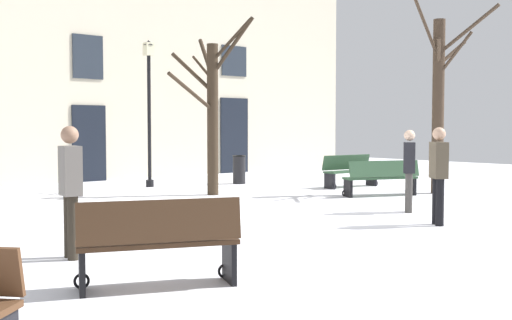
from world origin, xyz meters
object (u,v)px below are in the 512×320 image
object	(u,v)px
tree_right_of_center	(439,99)
bench_facing_shops	(159,243)
person_near_bench	(409,167)
person_crossing_plaza	(439,171)
streetlamp	(149,98)
tree_foreground	(212,108)
bench_back_to_back_left	(350,171)
bench_back_to_back_right	(381,177)
litter_bin	(239,169)
person_by_shop_door	(70,185)

from	to	relation	value
tree_right_of_center	bench_facing_shops	size ratio (longest dim) A/B	2.78
person_near_bench	person_crossing_plaza	size ratio (longest dim) A/B	0.97
tree_right_of_center	streetlamp	world-z (taller)	tree_right_of_center
tree_right_of_center	person_near_bench	size ratio (longest dim) A/B	2.97
tree_foreground	bench_back_to_back_left	xyz separation A→B (m)	(4.07, -0.95, -1.69)
bench_back_to_back_right	person_near_bench	world-z (taller)	person_near_bench
bench_facing_shops	person_crossing_plaza	world-z (taller)	person_crossing_plaza
tree_right_of_center	person_near_bench	xyz separation A→B (m)	(-3.48, -1.61, -1.48)
streetlamp	litter_bin	xyz separation A→B (m)	(2.51, -0.89, -2.06)
tree_foreground	bench_facing_shops	size ratio (longest dim) A/B	2.50
tree_foreground	person_crossing_plaza	xyz separation A→B (m)	(0.09, -6.37, -1.22)
tree_right_of_center	bench_back_to_back_right	distance (m)	2.56
bench_back_to_back_right	person_by_shop_door	size ratio (longest dim) A/B	1.11
tree_right_of_center	person_crossing_plaza	world-z (taller)	tree_right_of_center
person_by_shop_door	tree_foreground	bearing A→B (deg)	-40.08
person_crossing_plaza	bench_back_to_back_right	bearing A→B (deg)	178.33
bench_back_to_back_right	bench_facing_shops	size ratio (longest dim) A/B	1.08
bench_facing_shops	person_near_bench	world-z (taller)	person_near_bench
bench_facing_shops	person_by_shop_door	size ratio (longest dim) A/B	1.02
bench_facing_shops	tree_right_of_center	bearing A→B (deg)	-138.23
bench_back_to_back_right	bench_back_to_back_left	size ratio (longest dim) A/B	1.06
tree_foreground	person_crossing_plaza	distance (m)	6.49
bench_back_to_back_right	bench_facing_shops	bearing A→B (deg)	47.75
streetlamp	bench_back_to_back_left	xyz separation A→B (m)	(4.20, -3.69, -2.02)
person_by_shop_door	tree_right_of_center	bearing A→B (deg)	-72.18
tree_foreground	streetlamp	world-z (taller)	tree_foreground
tree_foreground	person_near_bench	world-z (taller)	tree_foreground
tree_foreground	streetlamp	xyz separation A→B (m)	(-0.13, 2.74, 0.33)
tree_foreground	bench_back_to_back_right	xyz separation A→B (m)	(2.92, -2.95, -1.69)
streetlamp	bench_back_to_back_right	world-z (taller)	streetlamp
tree_foreground	bench_back_to_back_right	distance (m)	4.48
tree_foreground	tree_right_of_center	bearing A→B (deg)	-37.49
tree_foreground	bench_back_to_back_right	world-z (taller)	tree_foreground
tree_right_of_center	streetlamp	distance (m)	7.77
person_by_shop_door	person_crossing_plaza	world-z (taller)	person_by_shop_door
streetlamp	litter_bin	world-z (taller)	streetlamp
tree_foreground	bench_back_to_back_left	size ratio (longest dim) A/B	2.46
bench_back_to_back_left	person_crossing_plaza	size ratio (longest dim) A/B	1.05
litter_bin	bench_facing_shops	xyz separation A→B (m)	(-8.17, -8.74, 0.06)
tree_foreground	bench_facing_shops	xyz separation A→B (m)	(-5.80, -6.88, -1.67)
person_crossing_plaza	tree_foreground	bearing A→B (deg)	-141.30
streetlamp	bench_back_to_back_left	world-z (taller)	streetlamp
tree_foreground	person_by_shop_door	distance (m)	7.71
person_by_shop_door	bench_back_to_back_right	bearing A→B (deg)	-67.50
person_near_bench	person_crossing_plaza	bearing A→B (deg)	-163.75
bench_back_to_back_left	person_by_shop_door	size ratio (longest dim) A/B	1.04
tree_foreground	bench_back_to_back_left	world-z (taller)	tree_foreground
person_near_bench	streetlamp	bearing A→B (deg)	61.59
tree_right_of_center	person_crossing_plaza	size ratio (longest dim) A/B	2.87
bench_back_to_back_left	person_by_shop_door	bearing A→B (deg)	-153.09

